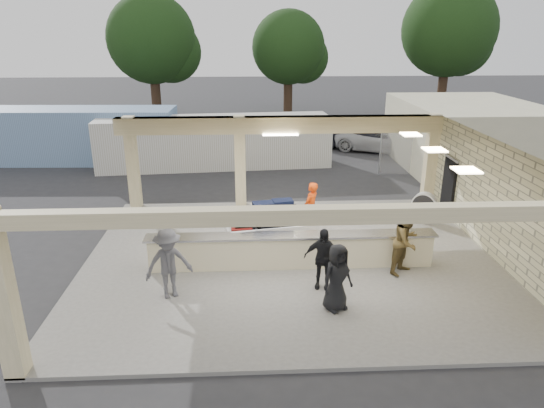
{
  "coord_description": "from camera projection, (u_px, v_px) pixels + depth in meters",
  "views": [
    {
      "loc": [
        -1.16,
        -12.94,
        6.5
      ],
      "look_at": [
        -0.48,
        1.0,
        1.46
      ],
      "focal_mm": 32.0,
      "sensor_mm": 36.0,
      "label": 1
    }
  ],
  "objects": [
    {
      "name": "adjacent_building",
      "position": [
        466.0,
        136.0,
        23.7
      ],
      "size": [
        6.0,
        8.0,
        3.2
      ],
      "primitive_type": "cube",
      "color": "beige",
      "rests_on": "ground"
    },
    {
      "name": "passenger_a",
      "position": [
        407.0,
        241.0,
        13.24
      ],
      "size": [
        0.95,
        0.92,
        1.89
      ],
      "primitive_type": "imported",
      "rotation": [
        0.0,
        0.0,
        0.75
      ],
      "color": "brown",
      "rests_on": "pavilion"
    },
    {
      "name": "baggage_counter",
      "position": [
        292.0,
        250.0,
        13.75
      ],
      "size": [
        8.2,
        0.58,
        0.98
      ],
      "color": "beige",
      "rests_on": "pavilion"
    },
    {
      "name": "passenger_b",
      "position": [
        323.0,
        258.0,
        12.5
      ],
      "size": [
        1.03,
        0.57,
        1.66
      ],
      "primitive_type": "imported",
      "rotation": [
        0.0,
        0.0,
        -0.24
      ],
      "color": "black",
      "rests_on": "pavilion"
    },
    {
      "name": "luggage_cart",
      "position": [
        269.0,
        224.0,
        14.76
      ],
      "size": [
        2.85,
        2.05,
        1.53
      ],
      "rotation": [
        0.0,
        0.0,
        0.17
      ],
      "color": "white",
      "rests_on": "pavilion"
    },
    {
      "name": "pavilion",
      "position": [
        296.0,
        211.0,
        14.59
      ],
      "size": [
        12.01,
        10.0,
        3.55
      ],
      "color": "slate",
      "rests_on": "ground"
    },
    {
      "name": "tree_mid",
      "position": [
        292.0,
        50.0,
        37.41
      ],
      "size": [
        6.0,
        5.6,
        8.0
      ],
      "color": "#382619",
      "rests_on": "ground"
    },
    {
      "name": "car_dark",
      "position": [
        357.0,
        136.0,
        27.66
      ],
      "size": [
        4.74,
        3.52,
        1.51
      ],
      "primitive_type": "imported",
      "rotation": [
        0.0,
        0.0,
        1.08
      ],
      "color": "black",
      "rests_on": "ground"
    },
    {
      "name": "container_blue",
      "position": [
        72.0,
        135.0,
        24.87
      ],
      "size": [
        10.6,
        2.94,
        2.73
      ],
      "primitive_type": "cube",
      "rotation": [
        0.0,
        0.0,
        -0.04
      ],
      "color": "#7B9BC4",
      "rests_on": "ground"
    },
    {
      "name": "car_white_a",
      "position": [
        380.0,
        139.0,
        27.24
      ],
      "size": [
        5.26,
        4.01,
        1.36
      ],
      "primitive_type": "imported",
      "rotation": [
        0.0,
        0.0,
        1.15
      ],
      "color": "silver",
      "rests_on": "ground"
    },
    {
      "name": "container_white",
      "position": [
        215.0,
        142.0,
        24.05
      ],
      "size": [
        11.52,
        3.18,
        2.46
      ],
      "primitive_type": "cube",
      "rotation": [
        0.0,
        0.0,
        0.08
      ],
      "color": "silver",
      "rests_on": "ground"
    },
    {
      "name": "passenger_d",
      "position": [
        337.0,
        277.0,
        11.52
      ],
      "size": [
        0.88,
        0.7,
        1.69
      ],
      "primitive_type": "imported",
      "rotation": [
        0.0,
        0.0,
        0.51
      ],
      "color": "black",
      "rests_on": "pavilion"
    },
    {
      "name": "tree_left",
      "position": [
        157.0,
        43.0,
        34.86
      ],
      "size": [
        6.6,
        6.3,
        9.0
      ],
      "color": "#382619",
      "rests_on": "ground"
    },
    {
      "name": "fence",
      "position": [
        505.0,
        151.0,
        23.02
      ],
      "size": [
        12.06,
        0.06,
        2.03
      ],
      "color": "gray",
      "rests_on": "ground"
    },
    {
      "name": "drum_fan",
      "position": [
        424.0,
        205.0,
        17.17
      ],
      "size": [
        0.9,
        0.74,
        0.99
      ],
      "rotation": [
        0.0,
        0.0,
        -0.59
      ],
      "color": "white",
      "rests_on": "pavilion"
    },
    {
      "name": "tree_right",
      "position": [
        452.0,
        33.0,
        36.6
      ],
      "size": [
        7.2,
        7.0,
        10.0
      ],
      "color": "#382619",
      "rests_on": "ground"
    },
    {
      "name": "car_white_b",
      "position": [
        494.0,
        135.0,
        28.31
      ],
      "size": [
        4.48,
        3.22,
        1.33
      ],
      "primitive_type": "imported",
      "rotation": [
        0.0,
        0.0,
        1.13
      ],
      "color": "silver",
      "rests_on": "ground"
    },
    {
      "name": "baggage_handler",
      "position": [
        311.0,
        208.0,
        15.94
      ],
      "size": [
        0.66,
        0.71,
        1.74
      ],
      "primitive_type": "imported",
      "rotation": [
        0.0,
        0.0,
        4.06
      ],
      "color": "#F7440D",
      "rests_on": "pavilion"
    },
    {
      "name": "passenger_c",
      "position": [
        169.0,
        264.0,
        12.03
      ],
      "size": [
        1.25,
        0.82,
        1.83
      ],
      "primitive_type": "imported",
      "rotation": [
        0.0,
        0.0,
        0.38
      ],
      "color": "#55545A",
      "rests_on": "pavilion"
    },
    {
      "name": "ground",
      "position": [
        290.0,
        261.0,
        14.42
      ],
      "size": [
        120.0,
        120.0,
        0.0
      ],
      "primitive_type": "plane",
      "color": "#2B2B2E",
      "rests_on": "ground"
    }
  ]
}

